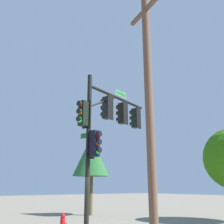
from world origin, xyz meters
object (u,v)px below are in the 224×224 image
at_px(signal_pole_assembly, 106,125).
at_px(utility_pole, 149,108).
at_px(tree_mid, 91,156).
at_px(fire_hydrant, 63,222).

relative_size(signal_pole_assembly, utility_pole, 0.83).
bearing_deg(tree_mid, utility_pole, -115.18).
height_order(signal_pole_assembly, utility_pole, utility_pole).
bearing_deg(tree_mid, fire_hydrant, -132.46).
bearing_deg(utility_pole, signal_pole_assembly, 71.01).
height_order(signal_pole_assembly, tree_mid, signal_pole_assembly).
height_order(fire_hydrant, tree_mid, tree_mid).
distance_m(signal_pole_assembly, fire_hydrant, 5.45).
bearing_deg(signal_pole_assembly, utility_pole, -108.99).
distance_m(utility_pole, fire_hydrant, 8.42).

